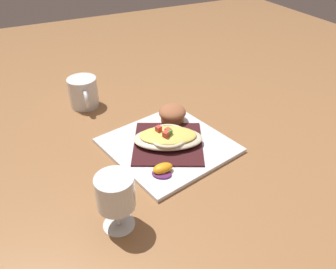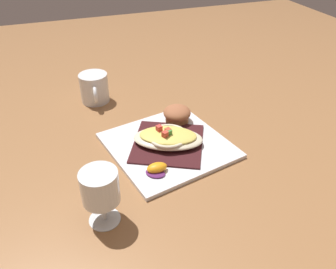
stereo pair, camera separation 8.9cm
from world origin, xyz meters
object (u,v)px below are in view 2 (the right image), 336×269
orange_garnish (157,169)px  coffee_mug (95,90)px  stemmed_glass (100,190)px  gratin_dish (168,137)px  muffin (177,114)px  square_plate (168,145)px

orange_garnish → coffee_mug: coffee_mug is taller
stemmed_glass → coffee_mug: bearing=172.4°
coffee_mug → stemmed_glass: 0.52m
gratin_dish → stemmed_glass: (0.19, -0.21, 0.05)m
gratin_dish → muffin: size_ratio=2.65×
square_plate → stemmed_glass: 0.29m
gratin_dish → muffin: bearing=147.2°
muffin → square_plate: bearing=-32.8°
orange_garnish → coffee_mug: size_ratio=0.50×
gratin_dish → orange_garnish: 0.12m
square_plate → orange_garnish: bearing=-32.9°
muffin → stemmed_glass: (0.29, -0.27, 0.05)m
gratin_dish → coffee_mug: bearing=-156.5°
square_plate → orange_garnish: size_ratio=4.79×
stemmed_glass → muffin: bearing=137.0°
muffin → coffee_mug: bearing=-138.0°
coffee_mug → gratin_dish: bearing=23.5°
gratin_dish → square_plate: bearing=91.6°
gratin_dish → stemmed_glass: stemmed_glass is taller
orange_garnish → square_plate: bearing=147.1°
orange_garnish → coffee_mug: 0.42m
muffin → orange_garnish: bearing=-32.8°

